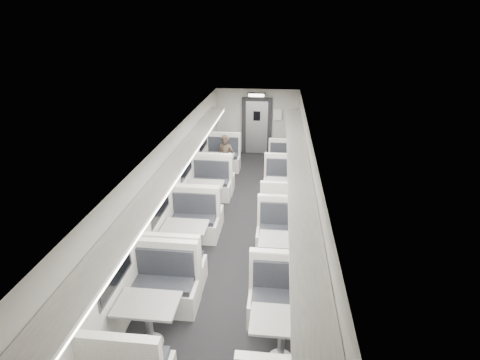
% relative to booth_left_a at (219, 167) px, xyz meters
% --- Properties ---
extents(room, '(3.24, 12.24, 2.64)m').
position_rel_booth_left_a_xyz_m(room, '(1.00, -3.23, 0.78)').
color(room, black).
rests_on(room, ground).
extents(booth_left_a, '(1.15, 2.33, 1.25)m').
position_rel_booth_left_a_xyz_m(booth_left_a, '(0.00, 0.00, 0.00)').
color(booth_left_a, white).
rests_on(booth_left_a, room).
extents(booth_left_b, '(1.11, 2.25, 1.20)m').
position_rel_booth_left_a_xyz_m(booth_left_b, '(0.00, -2.13, -0.01)').
color(booth_left_b, white).
rests_on(booth_left_b, room).
extents(booth_left_c, '(1.10, 2.23, 1.20)m').
position_rel_booth_left_a_xyz_m(booth_left_c, '(0.00, -4.27, -0.02)').
color(booth_left_c, white).
rests_on(booth_left_c, room).
extents(booth_left_d, '(1.12, 2.27, 1.22)m').
position_rel_booth_left_a_xyz_m(booth_left_d, '(0.00, -6.58, -0.01)').
color(booth_left_d, white).
rests_on(booth_left_d, room).
extents(booth_right_a, '(0.98, 1.99, 1.06)m').
position_rel_booth_left_a_xyz_m(booth_right_a, '(2.00, 0.24, -0.06)').
color(booth_right_a, white).
rests_on(booth_right_a, room).
extents(booth_right_b, '(1.09, 2.22, 1.19)m').
position_rel_booth_left_a_xyz_m(booth_right_b, '(2.00, -1.74, -0.02)').
color(booth_right_b, white).
rests_on(booth_right_b, room).
extents(booth_right_c, '(1.12, 2.27, 1.21)m').
position_rel_booth_left_a_xyz_m(booth_right_c, '(2.00, -4.58, -0.01)').
color(booth_right_c, white).
rests_on(booth_right_c, room).
extents(booth_right_d, '(1.10, 2.24, 1.20)m').
position_rel_booth_left_a_xyz_m(booth_right_d, '(2.00, -6.68, -0.02)').
color(booth_right_d, white).
rests_on(booth_right_d, room).
extents(passenger, '(0.61, 0.48, 1.47)m').
position_rel_booth_left_a_xyz_m(passenger, '(0.23, -0.04, 0.32)').
color(passenger, black).
rests_on(passenger, room).
extents(window_a, '(0.02, 1.18, 0.84)m').
position_rel_booth_left_a_xyz_m(window_a, '(-0.49, 0.17, 0.93)').
color(window_a, black).
rests_on(window_a, room).
extents(window_b, '(0.02, 1.18, 0.84)m').
position_rel_booth_left_a_xyz_m(window_b, '(-0.49, -2.03, 0.93)').
color(window_b, black).
rests_on(window_b, room).
extents(window_c, '(0.02, 1.18, 0.84)m').
position_rel_booth_left_a_xyz_m(window_c, '(-0.49, -4.23, 0.93)').
color(window_c, black).
rests_on(window_c, room).
extents(window_d, '(0.02, 1.18, 0.84)m').
position_rel_booth_left_a_xyz_m(window_d, '(-0.49, -6.43, 0.93)').
color(window_d, black).
rests_on(window_d, room).
extents(luggage_rack_left, '(0.46, 10.40, 0.09)m').
position_rel_booth_left_a_xyz_m(luggage_rack_left, '(-0.24, -3.53, 1.50)').
color(luggage_rack_left, white).
rests_on(luggage_rack_left, room).
extents(luggage_rack_right, '(0.46, 10.40, 0.09)m').
position_rel_booth_left_a_xyz_m(luggage_rack_right, '(2.24, -3.53, 1.50)').
color(luggage_rack_right, white).
rests_on(luggage_rack_right, room).
extents(vestibule_door, '(1.10, 0.13, 2.10)m').
position_rel_booth_left_a_xyz_m(vestibule_door, '(1.00, 2.70, 0.62)').
color(vestibule_door, black).
rests_on(vestibule_door, room).
extents(exit_sign, '(0.62, 0.12, 0.16)m').
position_rel_booth_left_a_xyz_m(exit_sign, '(1.00, 2.21, 1.86)').
color(exit_sign, black).
rests_on(exit_sign, room).
extents(wall_notice, '(0.32, 0.02, 0.40)m').
position_rel_booth_left_a_xyz_m(wall_notice, '(1.75, 2.69, 1.08)').
color(wall_notice, silver).
rests_on(wall_notice, room).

